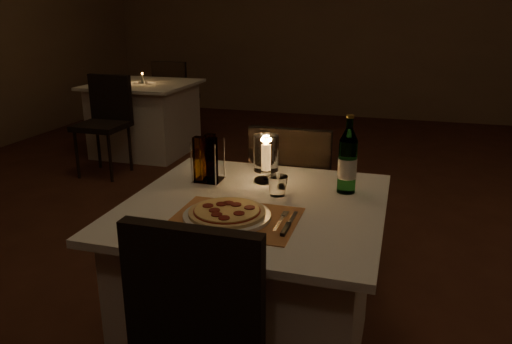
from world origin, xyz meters
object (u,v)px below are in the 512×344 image
(tumbler, at_px, (278,186))
(hurricane_candle, at_px, (266,155))
(main_table, at_px, (255,284))
(neighbor_table_left, at_px, (145,118))
(plate, at_px, (227,216))
(water_bottle, at_px, (348,162))
(chair_far, at_px, (293,189))
(pizza, at_px, (227,212))

(tumbler, bearing_deg, hurricane_candle, 121.11)
(main_table, distance_m, hurricane_candle, 0.55)
(main_table, distance_m, neighbor_table_left, 3.56)
(plate, distance_m, water_bottle, 0.57)
(neighbor_table_left, bearing_deg, chair_far, -46.31)
(plate, height_order, tumbler, tumbler)
(main_table, relative_size, plate, 3.12)
(water_bottle, distance_m, neighbor_table_left, 3.62)
(main_table, bearing_deg, tumbler, 56.99)
(pizza, bearing_deg, main_table, 74.47)
(water_bottle, bearing_deg, pizza, -133.30)
(water_bottle, bearing_deg, hurricane_candle, 174.81)
(hurricane_candle, distance_m, neighbor_table_left, 3.37)
(plate, xyz_separation_m, neighbor_table_left, (-2.03, 3.07, -0.38))
(neighbor_table_left, bearing_deg, main_table, -54.28)
(pizza, relative_size, water_bottle, 0.86)
(tumbler, xyz_separation_m, neighbor_table_left, (-2.14, 2.78, -0.41))
(chair_far, xyz_separation_m, pizza, (-0.05, -0.89, 0.22))
(hurricane_candle, xyz_separation_m, neighbor_table_left, (-2.05, 2.63, -0.49))
(water_bottle, bearing_deg, main_table, -145.93)
(main_table, relative_size, hurricane_candle, 4.78)
(tumbler, relative_size, hurricane_candle, 0.39)
(main_table, distance_m, tumbler, 0.43)
(hurricane_candle, bearing_deg, tumbler, -58.89)
(plate, relative_size, water_bottle, 0.98)
(water_bottle, bearing_deg, chair_far, 123.91)
(water_bottle, relative_size, hurricane_candle, 1.56)
(pizza, height_order, water_bottle, water_bottle)
(water_bottle, relative_size, neighbor_table_left, 0.33)
(chair_far, relative_size, hurricane_candle, 4.30)
(pizza, distance_m, water_bottle, 0.56)
(water_bottle, distance_m, hurricane_candle, 0.36)
(main_table, xyz_separation_m, water_bottle, (0.33, 0.22, 0.50))
(plate, bearing_deg, chair_far, 86.80)
(plate, relative_size, tumbler, 3.88)
(main_table, distance_m, plate, 0.42)
(tumbler, bearing_deg, neighbor_table_left, 127.59)
(plate, bearing_deg, tumbler, 67.54)
(neighbor_table_left, bearing_deg, water_bottle, -47.91)
(plate, xyz_separation_m, pizza, (-0.00, -0.00, 0.02))
(plate, bearing_deg, water_bottle, 46.69)
(chair_far, bearing_deg, hurricane_candle, -93.09)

